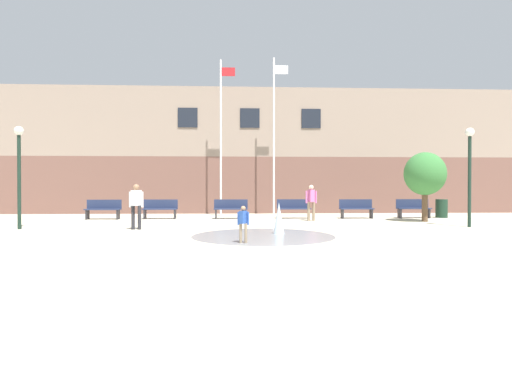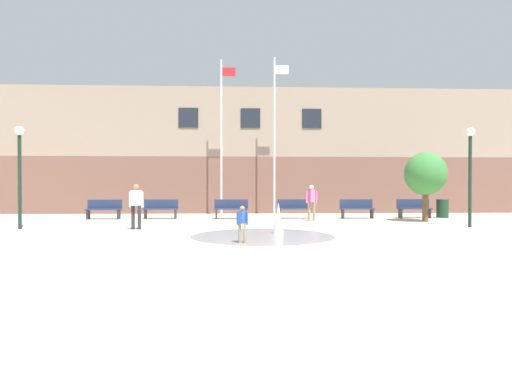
# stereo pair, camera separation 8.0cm
# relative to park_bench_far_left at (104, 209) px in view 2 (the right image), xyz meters

# --- Properties ---
(ground_plane) EXTENTS (100.00, 100.00, 0.00)m
(ground_plane) POSITION_rel_park_bench_far_left_xyz_m (6.93, -10.20, -0.48)
(ground_plane) COLOR #BCB299
(library_building) EXTENTS (36.00, 6.05, 7.20)m
(library_building) POSITION_rel_park_bench_far_left_xyz_m (6.93, 6.84, 3.12)
(library_building) COLOR brown
(library_building) RESTS_ON ground
(splash_fountain) EXTENTS (4.33, 4.33, 1.00)m
(splash_fountain) POSITION_rel_park_bench_far_left_xyz_m (7.27, -6.50, -0.24)
(splash_fountain) COLOR gray
(splash_fountain) RESTS_ON ground
(park_bench_far_left) EXTENTS (1.60, 0.44, 0.91)m
(park_bench_far_left) POSITION_rel_park_bench_far_left_xyz_m (0.00, 0.00, 0.00)
(park_bench_far_left) COLOR #28282D
(park_bench_far_left) RESTS_ON ground
(park_bench_left_of_flagpoles) EXTENTS (1.60, 0.44, 0.91)m
(park_bench_left_of_flagpoles) POSITION_rel_park_bench_far_left_xyz_m (2.60, 0.14, 0.00)
(park_bench_left_of_flagpoles) COLOR #28282D
(park_bench_left_of_flagpoles) RESTS_ON ground
(park_bench_under_left_flagpole) EXTENTS (1.60, 0.44, 0.91)m
(park_bench_under_left_flagpole) POSITION_rel_park_bench_far_left_xyz_m (5.92, 0.09, 0.00)
(park_bench_under_left_flagpole) COLOR #28282D
(park_bench_under_left_flagpole) RESTS_ON ground
(park_bench_under_right_flagpole) EXTENTS (1.60, 0.44, 0.91)m
(park_bench_under_right_flagpole) POSITION_rel_park_bench_far_left_xyz_m (8.93, 0.14, 0.00)
(park_bench_under_right_flagpole) COLOR #28282D
(park_bench_under_right_flagpole) RESTS_ON ground
(park_bench_near_trashcan) EXTENTS (1.60, 0.44, 0.91)m
(park_bench_near_trashcan) POSITION_rel_park_bench_far_left_xyz_m (11.93, 0.03, 0.00)
(park_bench_near_trashcan) COLOR #28282D
(park_bench_near_trashcan) RESTS_ON ground
(park_bench_far_right) EXTENTS (1.60, 0.44, 0.91)m
(park_bench_far_right) POSITION_rel_park_bench_far_left_xyz_m (14.75, 0.12, 0.00)
(park_bench_far_right) COLOR #28282D
(park_bench_far_right) RESTS_ON ground
(adult_watching) EXTENTS (0.50, 0.39, 1.59)m
(adult_watching) POSITION_rel_park_bench_far_left_xyz_m (2.69, -4.67, 0.45)
(adult_watching) COLOR #28282D
(adult_watching) RESTS_ON ground
(child_in_fountain) EXTENTS (0.31, 0.24, 0.99)m
(child_in_fountain) POSITION_rel_park_bench_far_left_xyz_m (6.40, -8.28, 0.10)
(child_in_fountain) COLOR #89755B
(child_in_fountain) RESTS_ON ground
(adult_near_bench) EXTENTS (0.50, 0.37, 1.59)m
(adult_near_bench) POSITION_rel_park_bench_far_left_xyz_m (9.50, -1.30, 0.45)
(adult_near_bench) COLOR #89755B
(adult_near_bench) RESTS_ON ground
(flagpole_left) EXTENTS (0.80, 0.10, 8.15)m
(flagpole_left) POSITION_rel_park_bench_far_left_xyz_m (5.39, 2.10, 3.84)
(flagpole_left) COLOR silver
(flagpole_left) RESTS_ON ground
(flagpole_right) EXTENTS (0.80, 0.10, 8.29)m
(flagpole_right) POSITION_rel_park_bench_far_left_xyz_m (8.17, 2.10, 3.92)
(flagpole_right) COLOR silver
(flagpole_right) RESTS_ON ground
(lamp_post_left_lane) EXTENTS (0.32, 0.32, 3.64)m
(lamp_post_left_lane) POSITION_rel_park_bench_far_left_xyz_m (-1.46, -4.38, 1.92)
(lamp_post_left_lane) COLOR #192D23
(lamp_post_left_lane) RESTS_ON ground
(lamp_post_right_lane) EXTENTS (0.32, 0.32, 3.69)m
(lamp_post_right_lane) POSITION_rel_park_bench_far_left_xyz_m (14.86, -4.37, 1.95)
(lamp_post_right_lane) COLOR #192D23
(lamp_post_right_lane) RESTS_ON ground
(trash_can) EXTENTS (0.56, 0.56, 0.90)m
(trash_can) POSITION_rel_park_bench_far_left_xyz_m (16.23, 0.28, -0.03)
(trash_can) COLOR #193323
(trash_can) RESTS_ON ground
(street_tree_near_building) EXTENTS (1.74, 1.74, 3.00)m
(street_tree_near_building) POSITION_rel_park_bench_far_left_xyz_m (14.32, -1.95, 1.57)
(street_tree_near_building) COLOR brown
(street_tree_near_building) RESTS_ON ground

